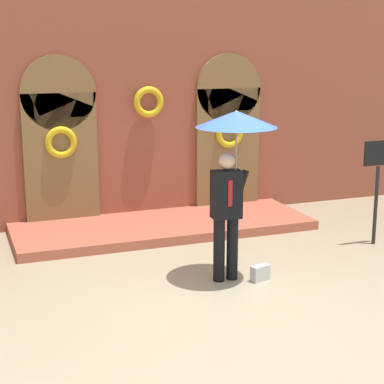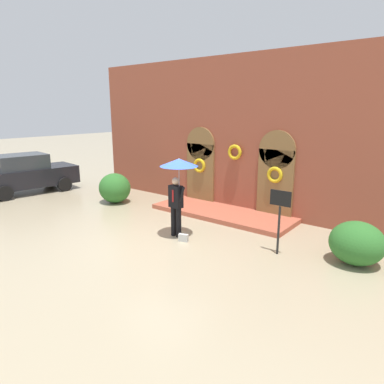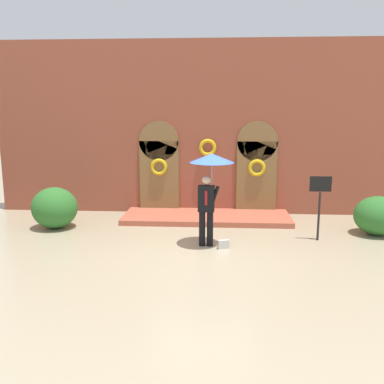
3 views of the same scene
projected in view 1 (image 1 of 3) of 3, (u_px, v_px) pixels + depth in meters
The scene contains 5 objects.
ground_plane at pixel (235, 292), 8.54m from camera, with size 80.00×80.00×0.00m, color tan.
building_facade at pixel (143, 74), 11.71m from camera, with size 14.00×2.30×5.60m.
person_with_umbrella at pixel (234, 144), 8.59m from camera, with size 1.10×1.10×2.36m.
handbag at pixel (260, 273), 8.93m from camera, with size 0.28×0.12×0.22m, color #B7B7B2.
sign_post at pixel (378, 175), 10.33m from camera, with size 0.56×0.06×1.72m.
Camera 1 is at (-3.36, -7.29, 3.24)m, focal length 60.00 mm.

